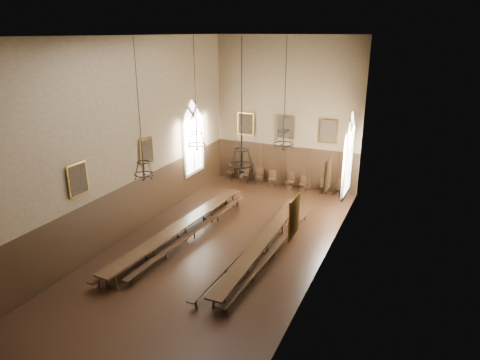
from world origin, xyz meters
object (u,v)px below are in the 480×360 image
Objects in this scene: chair_2 at (259,179)px; chandelier_back_right at (284,137)px; bench_right_inner at (250,245)px; chair_1 at (245,177)px; table_left at (182,232)px; chair_6 at (323,189)px; chandelier_front_left at (143,164)px; table_right at (262,247)px; bench_left_inner at (194,233)px; chair_7 at (338,190)px; chair_5 at (303,186)px; chair_4 at (290,184)px; bench_left_outer at (171,231)px; chandelier_back_left at (197,138)px; bench_right_outer at (274,252)px; chair_3 at (272,182)px; chair_0 at (230,175)px; chandelier_front_right at (242,157)px.

chandelier_back_right is at bearing -65.32° from chair_2.
chair_1 is (-3.85, 8.31, 0.03)m from bench_right_inner.
chair_6 is at bearing 62.12° from table_left.
table_left is 1.93× the size of chandelier_front_left.
table_right reaches higher than bench_left_inner.
chair_7 is (0.86, 0.04, 0.02)m from chair_6.
chair_5 is 0.87× the size of chair_7.
chair_6 reaches higher than bench_left_inner.
chair_4 reaches higher than bench_left_inner.
bench_left_outer is (-4.53, -0.10, -0.07)m from table_right.
bench_right_inner is 9.61× the size of chair_7.
chandelier_back_left is at bearing -112.72° from chair_7.
chandelier_back_right reaches higher than chair_7.
chair_7 is at bearing 75.73° from bench_right_inner.
chair_1 is 0.19× the size of chandelier_front_left.
table_right is 1.02× the size of bench_right_outer.
table_right is 9.21× the size of chair_7.
bench_left_outer is 9.37m from chair_5.
bench_right_inner reaches higher than bench_right_outer.
bench_right_inner is 8.49m from chair_3.
chandelier_back_right is at bearing -92.46° from chair_5.
bench_right_outer is at bearing -5.94° from bench_right_inner.
chair_3 is (1.90, -0.05, -0.01)m from chair_1.
chair_7 is 0.19× the size of chandelier_front_left.
bench_right_inner is 10.07× the size of chair_4.
chandelier_front_left is (-3.50, -10.81, 4.00)m from chair_5.
bench_left_outer is 10.62× the size of chair_4.
bench_right_inner is at bearing 168.45° from table_right.
chair_1 reaches higher than chair_5.
bench_left_outer is at bearing -77.85° from chair_0.
chandelier_front_right reaches higher than bench_left_outer.
chair_7 is (4.07, 0.08, 0.01)m from chair_3.
bench_left_outer is 4.57m from chandelier_back_left.
bench_left_inner is at bearing -101.64° from chair_4.
chair_3 is 0.95× the size of chair_7.
chandelier_front_right reaches higher than chair_6.
chair_5 is at bearing 71.03° from bench_left_inner.
table_right is 0.68m from bench_right_inner.
chair_0 is 13.20m from chandelier_front_right.
chair_5 is 0.93× the size of chair_6.
chandelier_back_left reaches higher than chair_2.
table_left is 6.56m from chandelier_front_right.
chair_4 is at bearing -9.06° from chair_1.
chair_1 is at bearing -161.20° from chair_7.
chandelier_front_right is (4.30, -4.41, 0.73)m from chandelier_back_left.
chair_7 is 7.79m from chandelier_back_right.
chandelier_back_left reaches higher than chair_1.
chair_7 reaches higher than bench_right_outer.
chair_0 is 1.07× the size of chair_6.
chair_3 is 1.03× the size of chair_6.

